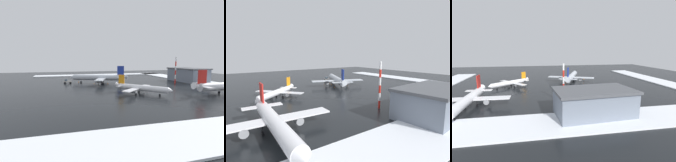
{
  "view_description": "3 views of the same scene",
  "coord_description": "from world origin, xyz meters",
  "views": [
    {
      "loc": [
        -92.67,
        33.55,
        14.25
      ],
      "look_at": [
        1.7,
        7.39,
        2.25
      ],
      "focal_mm": 28.0,
      "sensor_mm": 36.0,
      "label": 1
    },
    {
      "loc": [
        -46.84,
        -69.36,
        18.24
      ],
      "look_at": [
        3.77,
        1.62,
        4.67
      ],
      "focal_mm": 28.0,
      "sensor_mm": 36.0,
      "label": 2
    },
    {
      "loc": [
        -14.28,
        -96.63,
        21.56
      ],
      "look_at": [
        4.28,
        3.61,
        2.3
      ],
      "focal_mm": 28.0,
      "sensor_mm": 36.0,
      "label": 3
    }
  ],
  "objects": [
    {
      "name": "ground_plane",
      "position": [
        0.0,
        0.0,
        0.0
      ],
      "size": [
        240.0,
        240.0,
        0.0
      ],
      "primitive_type": "plane",
      "color": "black"
    },
    {
      "name": "snow_bank_far",
      "position": [
        0.0,
        -50.0,
        0.22
      ],
      "size": [
        152.0,
        16.0,
        0.44
      ],
      "primitive_type": "cube",
      "color": "white",
      "rests_on": "ground_plane"
    },
    {
      "name": "snow_bank_right",
      "position": [
        67.0,
        0.0,
        0.22
      ],
      "size": [
        14.0,
        116.0,
        0.44
      ],
      "primitive_type": "cube",
      "color": "white",
      "rests_on": "ground_plane"
    },
    {
      "name": "airplane_parked_portside",
      "position": [
        10.96,
        12.94,
        3.48
      ],
      "size": [
        28.74,
        33.96,
        10.53
      ],
      "rotation": [
        0.0,
        0.0,
        1.19
      ],
      "color": "silver",
      "rests_on": "ground_plane"
    },
    {
      "name": "airplane_far_rear",
      "position": [
        -37.08,
        -31.43,
        3.4
      ],
      "size": [
        28.69,
        34.66,
        10.3
      ],
      "rotation": [
        0.0,
        0.0,
        4.68
      ],
      "color": "white",
      "rests_on": "ground_plane"
    },
    {
      "name": "airplane_foreground_jet",
      "position": [
        -26.4,
        2.64,
        2.51
      ],
      "size": [
        20.86,
        19.47,
        7.6
      ],
      "rotation": [
        0.0,
        0.0,
        3.86
      ],
      "color": "white",
      "rests_on": "ground_plane"
    },
    {
      "name": "pushback_tug",
      "position": [
        15.6,
        31.73,
        1.28
      ],
      "size": [
        3.16,
        4.97,
        2.5
      ],
      "rotation": [
        0.0,
        0.0,
        1.35
      ],
      "color": "silver",
      "rests_on": "ground_plane"
    },
    {
      "name": "ground_crew_mid_apron",
      "position": [
        19.57,
        13.44,
        0.97
      ],
      "size": [
        0.36,
        0.36,
        1.71
      ],
      "rotation": [
        0.0,
        0.0,
        5.52
      ],
      "color": "black",
      "rests_on": "ground_plane"
    },
    {
      "name": "ground_crew_by_nose_gear",
      "position": [
        6.92,
        14.29,
        0.97
      ],
      "size": [
        0.36,
        0.36,
        1.71
      ],
      "rotation": [
        0.0,
        0.0,
        2.44
      ],
      "color": "black",
      "rests_on": "ground_plane"
    },
    {
      "name": "ground_crew_beside_wing",
      "position": [
        10.09,
        25.29,
        0.97
      ],
      "size": [
        0.36,
        0.36,
        1.71
      ],
      "rotation": [
        0.0,
        0.0,
        1.43
      ],
      "color": "black",
      "rests_on": "ground_plane"
    },
    {
      "name": "antenna_mast",
      "position": [
        -2.33,
        -30.95,
        7.91
      ],
      "size": [
        0.7,
        0.7,
        15.81
      ],
      "color": "red",
      "rests_on": "ground_plane"
    },
    {
      "name": "cargo_hangar",
      "position": [
        4.86,
        -45.48,
        4.44
      ],
      "size": [
        25.92,
        16.59,
        8.8
      ],
      "rotation": [
        0.0,
        0.0,
        0.07
      ],
      "color": "slate",
      "rests_on": "ground_plane"
    },
    {
      "name": "traffic_cone_near_nose",
      "position": [
        6.32,
        8.63,
        0.28
      ],
      "size": [
        0.36,
        0.36,
        0.55
      ],
      "primitive_type": "cone",
      "color": "orange",
      "rests_on": "ground_plane"
    },
    {
      "name": "traffic_cone_mid_line",
      "position": [
        9.41,
        16.25,
        0.28
      ],
      "size": [
        0.36,
        0.36,
        0.55
      ],
      "primitive_type": "cone",
      "color": "orange",
      "rests_on": "ground_plane"
    }
  ]
}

